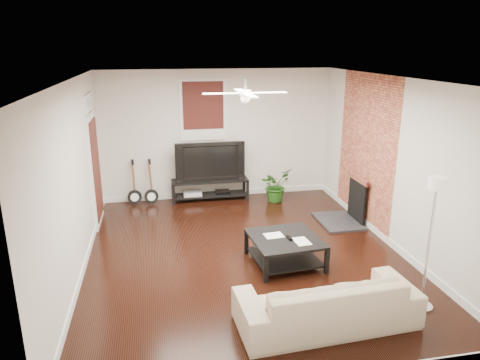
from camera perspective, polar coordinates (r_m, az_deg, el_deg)
name	(u,v)px	position (r m, az deg, el deg)	size (l,w,h in m)	color
room	(245,172)	(6.83, 0.63, 1.05)	(5.01, 6.01, 2.81)	black
brick_accent	(365,150)	(8.56, 15.82, 3.67)	(0.02, 2.20, 2.80)	#994331
fireplace	(347,199)	(8.70, 13.62, -2.42)	(0.80, 1.10, 0.92)	black
window_back	(203,110)	(9.56, -4.74, 8.93)	(1.00, 0.06, 1.30)	black
door_left	(94,159)	(8.66, -18.19, 2.58)	(0.08, 1.00, 2.50)	white
tv_stand	(210,189)	(9.77, -3.86, -1.22)	(1.66, 0.44, 0.46)	black
tv	(209,160)	(9.61, -3.95, 2.55)	(1.49, 0.20, 0.86)	black
coffee_table	(285,250)	(7.02, 5.77, -8.96)	(1.02, 1.02, 0.43)	black
sofa	(327,301)	(5.65, 11.11, -14.95)	(2.18, 0.85, 0.64)	tan
floor_lamp	(429,245)	(6.06, 23.11, -7.65)	(0.29, 0.29, 1.78)	silver
potted_plant	(276,185)	(9.66, 4.59, -0.66)	(0.65, 0.56, 0.72)	#205117
guitar_left	(134,183)	(9.62, -13.50, -0.39)	(0.30, 0.21, 0.97)	black
guitar_right	(151,183)	(9.58, -11.41, -0.32)	(0.30, 0.21, 0.97)	black
ceiling_fan	(245,93)	(6.61, 0.67, 11.11)	(1.24, 1.24, 0.32)	white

